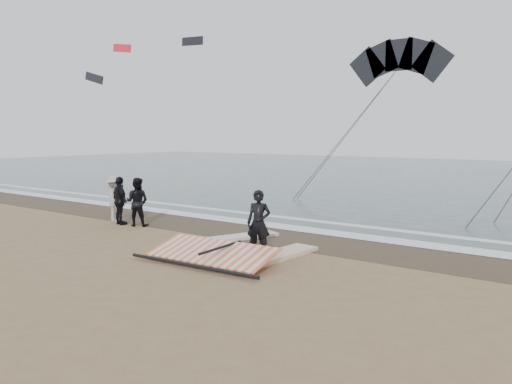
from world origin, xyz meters
TOP-DOWN VIEW (x-y plane):
  - ground at (0.00, 0.00)m, footprint 120.00×120.00m
  - sea at (0.00, 33.00)m, footprint 120.00×54.00m
  - wet_sand at (0.00, 4.50)m, footprint 120.00×2.80m
  - foam_near at (0.00, 5.90)m, footprint 120.00×0.90m
  - foam_far at (0.00, 7.60)m, footprint 120.00×0.45m
  - man_main at (0.76, 2.00)m, footprint 0.76×0.63m
  - board_white at (1.28, 2.16)m, footprint 1.01×2.77m
  - board_cream at (-1.00, 3.53)m, footprint 1.52×2.48m
  - trio_cluster at (-6.15, 3.03)m, footprint 2.58×1.23m
  - sail_rig at (0.19, 0.78)m, footprint 3.95×1.87m
  - kite_dark at (-3.32, 23.12)m, footprint 7.71×5.51m
  - distant_kites at (-35.76, 29.33)m, footprint 12.29×6.12m

SIDE VIEW (x-z plane):
  - ground at x=0.00m, z-range 0.00..0.00m
  - wet_sand at x=0.00m, z-range 0.00..0.01m
  - sea at x=0.00m, z-range 0.00..0.02m
  - foam_near at x=0.00m, z-range 0.02..0.03m
  - foam_far at x=0.00m, z-range 0.02..0.03m
  - board_cream at x=-1.00m, z-range 0.00..0.10m
  - board_white at x=1.28m, z-range 0.00..0.11m
  - sail_rig at x=0.19m, z-range -0.05..0.44m
  - trio_cluster at x=-6.15m, z-range -0.01..1.76m
  - man_main at x=0.76m, z-range 0.00..1.81m
  - kite_dark at x=-3.32m, z-range 1.18..14.40m
  - distant_kites at x=-35.76m, z-range 9.40..14.61m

